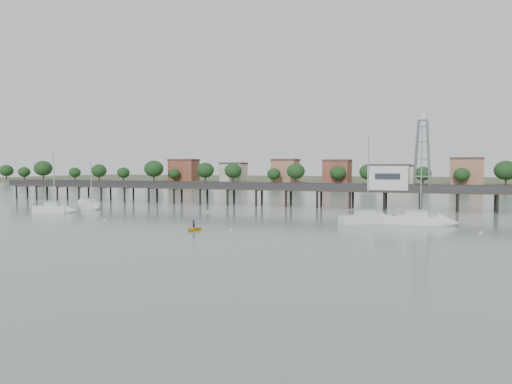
% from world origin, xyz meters
% --- Properties ---
extents(ground_plane, '(500.00, 500.00, 0.00)m').
position_xyz_m(ground_plane, '(0.00, 0.00, 0.00)').
color(ground_plane, slate).
rests_on(ground_plane, ground).
extents(pier, '(150.00, 5.00, 5.50)m').
position_xyz_m(pier, '(0.00, 60.00, 3.79)').
color(pier, '#2D2823').
rests_on(pier, ground).
extents(pier_building, '(8.40, 5.40, 5.30)m').
position_xyz_m(pier_building, '(25.00, 60.00, 6.67)').
color(pier_building, silver).
rests_on(pier_building, ground).
extents(lattice_tower, '(3.20, 3.20, 15.50)m').
position_xyz_m(lattice_tower, '(31.50, 60.00, 11.10)').
color(lattice_tower, slate).
rests_on(lattice_tower, ground).
extents(sailboat_c, '(8.45, 7.15, 14.24)m').
position_xyz_m(sailboat_c, '(25.38, 33.07, 0.64)').
color(sailboat_c, silver).
rests_on(sailboat_c, ground).
extents(sailboat_a, '(7.85, 4.08, 12.52)m').
position_xyz_m(sailboat_a, '(-32.87, 29.39, 0.65)').
color(sailboat_a, silver).
rests_on(sailboat_a, ground).
extents(sailboat_b, '(6.28, 4.32, 10.33)m').
position_xyz_m(sailboat_b, '(-32.24, 38.55, 0.66)').
color(sailboat_b, silver).
rests_on(sailboat_b, ground).
extents(sailboat_d, '(9.71, 3.19, 15.72)m').
position_xyz_m(sailboat_d, '(33.52, 33.75, 0.63)').
color(sailboat_d, silver).
rests_on(sailboat_d, ground).
extents(white_tender, '(3.71, 1.80, 1.40)m').
position_xyz_m(white_tender, '(-43.34, 49.89, 0.43)').
color(white_tender, silver).
rests_on(white_tender, ground).
extents(yellow_dinghy, '(2.18, 0.74, 3.02)m').
position_xyz_m(yellow_dinghy, '(3.25, 15.33, 0.00)').
color(yellow_dinghy, yellow).
rests_on(yellow_dinghy, ground).
extents(dinghy_occupant, '(0.73, 1.33, 0.30)m').
position_xyz_m(dinghy_occupant, '(3.25, 15.33, 0.00)').
color(dinghy_occupant, black).
rests_on(dinghy_occupant, ground).
extents(mooring_buoys, '(76.11, 23.82, 0.39)m').
position_xyz_m(mooring_buoys, '(2.26, 29.39, 0.08)').
color(mooring_buoys, beige).
rests_on(mooring_buoys, ground).
extents(far_shore, '(500.00, 170.00, 10.40)m').
position_xyz_m(far_shore, '(0.36, 239.58, 0.95)').
color(far_shore, '#475133').
rests_on(far_shore, ground).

